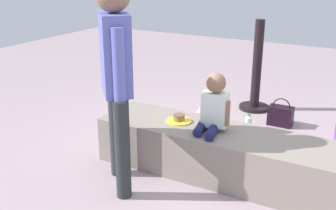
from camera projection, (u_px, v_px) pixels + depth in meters
name	position (u px, v px, depth m)	size (l,w,h in m)	color
ground_plane	(224.00, 176.00, 3.46)	(12.00, 12.00, 0.00)	#A48E94
concrete_ledge	(225.00, 154.00, 3.39)	(2.20, 0.56, 0.40)	gray
child_seated	(214.00, 106.00, 3.29)	(0.28, 0.34, 0.48)	#141A49
adult_standing	(116.00, 68.00, 3.00)	(0.37, 0.38, 1.61)	#272B2E
cake_plate	(179.00, 119.00, 3.54)	(0.22, 0.22, 0.07)	yellow
railing_post	(256.00, 77.00, 4.87)	(0.36, 0.36, 1.08)	black
water_bottle_near_gift	(200.00, 116.00, 4.53)	(0.07, 0.07, 0.18)	silver
water_bottle_far_side	(248.00, 123.00, 4.34)	(0.07, 0.07, 0.19)	silver
party_cup_red	(254.00, 134.00, 4.12)	(0.08, 0.08, 0.12)	red
cake_box_white	(288.00, 147.00, 3.81)	(0.27, 0.28, 0.15)	white
handbag_black_leather	(281.00, 115.00, 4.48)	(0.26, 0.15, 0.31)	black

